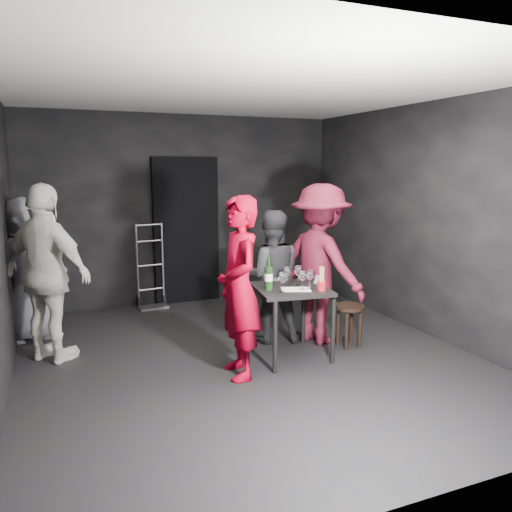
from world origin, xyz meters
name	(u,v)px	position (x,y,z in m)	size (l,w,h in m)	color
floor	(248,358)	(0.00, 0.00, 0.00)	(4.50, 5.00, 0.02)	black
ceiling	(247,88)	(0.00, 0.00, 2.70)	(4.50, 5.00, 0.02)	silver
wall_back	(185,210)	(0.00, 2.50, 1.35)	(4.50, 0.04, 2.70)	black
wall_front	(416,282)	(0.00, -2.50, 1.35)	(4.50, 0.04, 2.70)	black
wall_right	(427,220)	(2.25, 0.00, 1.35)	(0.04, 5.00, 2.70)	black
doorway	(186,231)	(0.00, 2.44, 1.05)	(0.95, 0.10, 2.10)	black
wallbox_upper	(241,202)	(0.85, 2.45, 1.45)	(0.12, 0.06, 0.12)	#B7B7B2
wallbox_lower	(253,204)	(1.05, 2.45, 1.40)	(0.10, 0.06, 0.14)	#B7B7B2
hand_truck	(152,292)	(-0.55, 2.32, 0.22)	(0.40, 0.34, 1.19)	#B2B2B7
tasting_table	(291,296)	(0.42, -0.14, 0.65)	(0.72, 0.72, 0.75)	black
stool	(349,314)	(1.17, -0.10, 0.37)	(0.32, 0.32, 0.47)	#36261D
server_red	(239,275)	(-0.23, -0.37, 0.98)	(0.71, 0.47, 1.95)	#A0001A
woman_black	(271,276)	(0.45, 0.42, 0.74)	(0.72, 0.40, 1.49)	#2B2A2E
man_maroon	(321,249)	(0.95, 0.18, 1.06)	(1.37, 0.64, 2.12)	#5A1123
bystander_cream	(46,256)	(-1.87, 0.71, 1.09)	(1.28, 0.61, 2.19)	silver
bystander_grey	(26,263)	(-2.09, 1.47, 0.90)	(0.88, 0.48, 1.81)	#54545D
tasting_mat	(296,289)	(0.43, -0.25, 0.75)	(0.29, 0.19, 0.00)	white
wine_glass_a	(282,281)	(0.26, -0.29, 0.86)	(0.08, 0.08, 0.22)	white
wine_glass_b	(267,278)	(0.18, -0.07, 0.85)	(0.08, 0.08, 0.20)	white
wine_glass_c	(287,275)	(0.42, -0.04, 0.85)	(0.08, 0.08, 0.21)	white
wine_glass_d	(302,280)	(0.48, -0.28, 0.85)	(0.08, 0.08, 0.21)	white
wine_glass_e	(310,279)	(0.57, -0.28, 0.86)	(0.08, 0.08, 0.21)	white
wine_glass_f	(298,274)	(0.53, -0.08, 0.86)	(0.09, 0.09, 0.22)	white
wine_bottle	(269,277)	(0.17, -0.16, 0.88)	(0.08, 0.08, 0.33)	black
breadstick_cup	(322,279)	(0.64, -0.39, 0.87)	(0.08, 0.08, 0.26)	#AC141E
reserved_card	(318,280)	(0.73, -0.15, 0.80)	(0.08, 0.12, 0.09)	white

